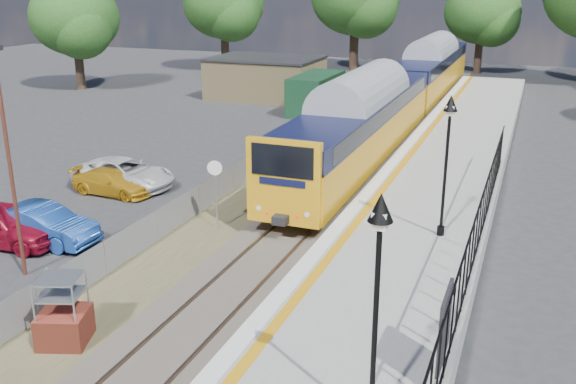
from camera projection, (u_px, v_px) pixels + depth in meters
The scene contains 18 objects.
ground at pixel (211, 315), 17.76m from camera, with size 120.00×120.00×0.00m, color #2D2D30.
track_bed at pixel (311, 202), 26.45m from camera, with size 5.90×80.00×0.29m.
platform at pixel (417, 223), 23.25m from camera, with size 5.00×70.00×0.90m, color gray.
platform_edge at pixel (362, 204), 23.82m from camera, with size 0.90×70.00×0.01m.
victorian_lamp_south at pixel (378, 259), 10.98m from camera, with size 0.44×0.44×4.60m.
victorian_lamp_north at pixel (448, 133), 19.89m from camera, with size 0.44×0.44×4.60m.
palisade_fence at pixel (469, 259), 16.91m from camera, with size 0.12×26.00×2.00m.
wire_fence at pixel (251, 167), 29.63m from camera, with size 0.06×52.00×1.20m.
outbuilding at pixel (275, 80), 48.62m from camera, with size 10.80×10.10×3.12m.
tree_line at pixel (464, 7), 52.32m from camera, with size 56.80×43.80×11.88m.
train at pixel (404, 89), 39.86m from camera, with size 2.82×40.83×3.51m.
brick_plinth at pixel (63, 312), 16.11m from camera, with size 1.50×1.50×1.90m.
speed_sign at pixel (216, 184), 23.16m from camera, with size 0.52×0.20×2.69m.
carpark_lamp at pixel (8, 151), 18.92m from camera, with size 0.25×0.50×7.09m.
car_red at pixel (2, 224), 22.30m from camera, with size 1.77×4.41×1.50m, color maroon.
car_blue at pixel (42, 225), 22.43m from camera, with size 1.44×4.14×1.36m, color navy.
car_yellow at pixel (113, 182), 27.57m from camera, with size 1.51×3.72×1.08m, color #C08816.
car_white at pixel (124, 174), 28.41m from camera, with size 2.15×4.67×1.30m, color silver.
Camera 1 is at (7.69, -13.92, 8.87)m, focal length 40.00 mm.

